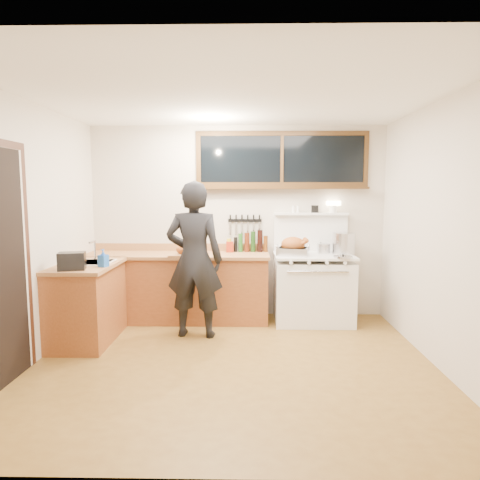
{
  "coord_description": "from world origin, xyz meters",
  "views": [
    {
      "loc": [
        0.14,
        -4.13,
        1.72
      ],
      "look_at": [
        0.05,
        0.85,
        1.15
      ],
      "focal_mm": 32.0,
      "sensor_mm": 36.0,
      "label": 1
    }
  ],
  "objects_px": {
    "vintage_stove": "(313,287)",
    "man": "(194,260)",
    "roast_turkey": "(293,247)",
    "cutting_board": "(185,251)"
  },
  "relations": [
    {
      "from": "vintage_stove",
      "to": "man",
      "type": "xyz_separation_m",
      "value": [
        -1.49,
        -0.59,
        0.45
      ]
    },
    {
      "from": "man",
      "to": "vintage_stove",
      "type": "bearing_deg",
      "value": 21.81
    },
    {
      "from": "cutting_board",
      "to": "roast_turkey",
      "type": "bearing_deg",
      "value": 1.85
    },
    {
      "from": "man",
      "to": "roast_turkey",
      "type": "distance_m",
      "value": 1.32
    },
    {
      "from": "roast_turkey",
      "to": "cutting_board",
      "type": "bearing_deg",
      "value": -178.15
    },
    {
      "from": "man",
      "to": "roast_turkey",
      "type": "relative_size",
      "value": 4.07
    },
    {
      "from": "vintage_stove",
      "to": "man",
      "type": "distance_m",
      "value": 1.66
    },
    {
      "from": "man",
      "to": "roast_turkey",
      "type": "bearing_deg",
      "value": 22.92
    },
    {
      "from": "vintage_stove",
      "to": "man",
      "type": "height_order",
      "value": "man"
    },
    {
      "from": "vintage_stove",
      "to": "cutting_board",
      "type": "relative_size",
      "value": 3.66
    }
  ]
}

